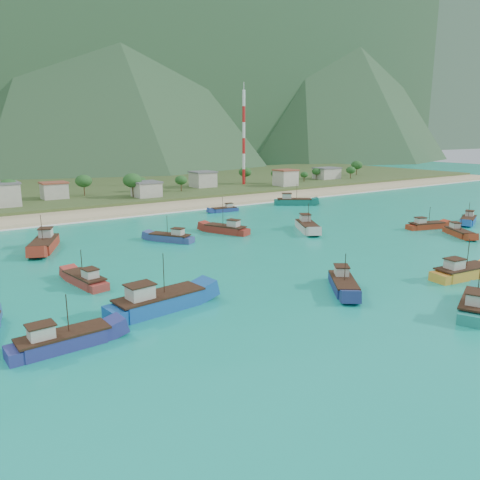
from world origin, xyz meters
TOP-DOWN VIEW (x-y plane):
  - ground at (0.00, 0.00)m, footprint 600.00×600.00m
  - beach at (0.00, 79.00)m, footprint 400.00×18.00m
  - land at (0.00, 140.00)m, footprint 400.00×110.00m
  - surf_line at (0.00, 69.50)m, footprint 400.00×2.50m
  - village at (6.47, 101.98)m, footprint 213.81×31.61m
  - vegetation at (-2.61, 102.39)m, footprint 278.14×25.42m
  - radio_tower at (67.16, 108.00)m, footprint 1.20×1.20m
  - boat_0 at (27.80, 61.98)m, footprint 8.36×3.16m
  - boat_1 at (23.97, -13.69)m, footprint 11.67×4.79m
  - boat_2 at (4.09, -6.88)m, footprint 8.71×10.10m
  - boat_4 at (-35.08, -3.19)m, footprint 10.90×3.68m
  - boat_5 at (11.73, 36.44)m, footprint 7.41×11.35m
  - boat_7 at (69.22, 11.22)m, footprint 10.42×6.80m
  - boat_10 at (-21.92, 1.03)m, footprint 13.73×5.33m
  - boat_11 at (54.09, 13.14)m, footprint 10.08×5.49m
  - boat_12 at (53.14, 4.27)m, footprint 7.04×9.39m
  - boat_14 at (-26.40, 43.80)m, footprint 8.49×13.16m
  - boat_16 at (-2.55, 36.15)m, footprint 7.84×9.90m
  - boat_19 at (-26.46, 17.07)m, footprint 4.48×10.14m
  - boat_22 at (11.39, -22.85)m, footprint 11.49×7.50m
  - boat_23 at (29.01, 27.89)m, footprint 8.89×12.06m
  - boat_24 at (53.36, 60.60)m, footprint 11.92×9.99m

SIDE VIEW (x-z plane):
  - ground at x=0.00m, z-range 0.00..0.00m
  - beach at x=0.00m, z-range -0.60..0.60m
  - land at x=0.00m, z-range -1.20..1.20m
  - surf_line at x=0.00m, z-range -0.04..0.04m
  - boat_0 at x=27.80m, z-range -1.93..2.90m
  - boat_12 at x=53.14m, z-range -2.14..3.34m
  - boat_11 at x=54.09m, z-range -2.21..3.50m
  - boat_19 at x=-26.46m, z-range -2.24..3.55m
  - boat_16 at x=-2.55m, z-range -2.25..3.60m
  - boat_7 at x=69.22m, z-range -2.29..3.67m
  - boat_2 at x=4.09m, z-range -2.34..3.78m
  - boat_4 at x=-35.08m, z-range -2.42..3.94m
  - boat_5 at x=11.73m, z-range -2.46..4.03m
  - boat_22 at x=11.39m, z-range -2.48..4.08m
  - boat_1 at x=23.97m, z-range -2.52..4.17m
  - boat_23 at x=29.01m, z-range -2.62..4.39m
  - boat_24 at x=53.36m, z-range -2.67..4.49m
  - boat_14 at x=-26.40m, z-range -2.78..4.73m
  - boat_10 at x=-21.92m, z-range -2.91..5.00m
  - village at x=6.47m, z-range 1.13..7.87m
  - vegetation at x=-2.61m, z-range 0.98..9.21m
  - radio_tower at x=67.16m, z-range 1.60..39.43m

